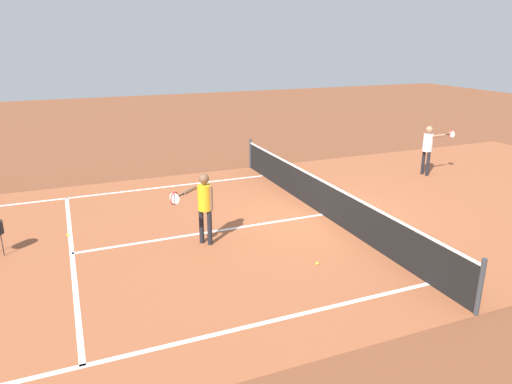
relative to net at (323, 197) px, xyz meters
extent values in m
plane|color=brown|center=(0.00, 0.00, -0.49)|extent=(60.00, 60.00, 0.00)
cube|color=#9E5433|center=(0.00, 0.00, -0.49)|extent=(10.62, 24.40, 0.00)
cube|color=white|center=(-4.11, -5.95, -0.49)|extent=(0.10, 11.89, 0.01)
cube|color=white|center=(4.11, -5.95, -0.49)|extent=(0.10, 11.89, 0.01)
cube|color=white|center=(0.00, -6.40, -0.49)|extent=(8.22, 0.10, 0.01)
cube|color=white|center=(0.00, -3.20, -0.49)|extent=(0.10, 6.40, 0.01)
cylinder|color=#33383D|center=(-5.28, 0.00, 0.04)|extent=(0.09, 0.09, 1.07)
cylinder|color=#33383D|center=(5.28, 0.00, 0.04)|extent=(0.09, 0.09, 1.07)
cube|color=black|center=(0.00, 0.00, -0.04)|extent=(10.56, 0.02, 0.91)
cube|color=white|center=(0.00, 0.00, 0.44)|extent=(10.56, 0.03, 0.05)
cylinder|color=black|center=(0.70, -3.40, -0.07)|extent=(0.11, 0.11, 0.84)
cylinder|color=black|center=(0.54, -3.55, -0.07)|extent=(0.11, 0.11, 0.84)
cylinder|color=gold|center=(0.62, -3.47, 0.64)|extent=(0.32, 0.32, 0.59)
sphere|color=brown|center=(0.62, -3.47, 1.09)|extent=(0.23, 0.23, 0.23)
cylinder|color=brown|center=(0.74, -3.36, 0.65)|extent=(0.08, 0.08, 0.57)
cylinder|color=brown|center=(0.68, -3.80, 0.88)|extent=(0.44, 0.47, 0.08)
cylinder|color=black|center=(0.95, -4.09, 0.88)|extent=(0.17, 0.18, 0.03)
torus|color=red|center=(1.11, -4.26, 0.88)|extent=(0.21, 0.22, 0.28)
cylinder|color=silver|center=(1.11, -4.26, 0.88)|extent=(0.19, 0.17, 0.25)
cylinder|color=black|center=(-2.18, 5.28, -0.07)|extent=(0.11, 0.11, 0.85)
cylinder|color=black|center=(-1.96, 5.29, -0.07)|extent=(0.11, 0.11, 0.85)
cylinder|color=white|center=(-2.07, 5.28, 0.66)|extent=(0.32, 0.32, 0.60)
sphere|color=#A87A5B|center=(-2.07, 5.28, 1.11)|extent=(0.24, 0.24, 0.24)
cylinder|color=#A87A5B|center=(-2.24, 5.27, 0.66)|extent=(0.08, 0.08, 0.58)
cylinder|color=#A87A5B|center=(-1.92, 5.59, 0.90)|extent=(0.13, 0.58, 0.08)
cylinder|color=black|center=(-1.95, 5.98, 0.90)|extent=(0.05, 0.22, 0.03)
torus|color=red|center=(-1.97, 6.22, 0.90)|extent=(0.04, 0.28, 0.28)
cylinder|color=silver|center=(-1.97, 6.22, 0.90)|extent=(0.25, 0.02, 0.25)
cylinder|color=black|center=(-0.46, -7.79, -0.24)|extent=(0.02, 0.02, 0.50)
sphere|color=#CCE033|center=(-1.07, -6.45, -0.46)|extent=(0.07, 0.07, 0.07)
sphere|color=#CCE033|center=(2.57, -1.61, -0.46)|extent=(0.07, 0.07, 0.07)
camera|label=1|loc=(10.42, -6.25, 4.09)|focal=33.17mm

